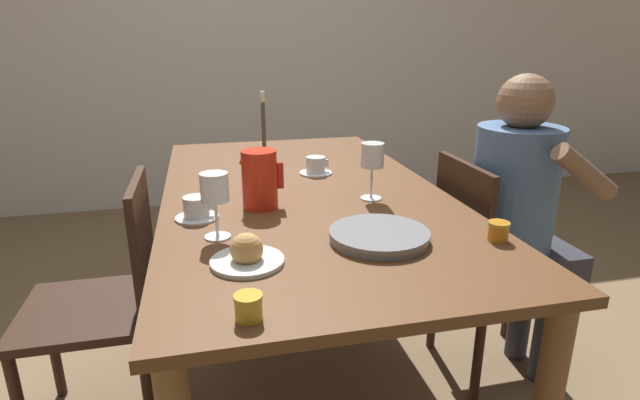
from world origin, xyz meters
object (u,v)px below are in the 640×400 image
object	(u,v)px
wine_glass_juice	(215,191)
candlestick_tall	(264,130)
person_seated	(520,208)
chair_opposite	(108,299)
wine_glass_water	(372,158)
bread_plate	(247,254)
teacup_across	(316,166)
teacup_near_person	(197,209)
red_pitcher	(260,179)
serving_tray	(379,236)
chair_person_side	(487,262)
jam_jar_red	(498,230)
jam_jar_amber	(248,306)

from	to	relation	value
wine_glass_juice	candlestick_tall	xyz separation A→B (m)	(0.26, 1.04, -0.03)
person_seated	chair_opposite	bearing A→B (deg)	-93.08
wine_glass_water	bread_plate	xyz separation A→B (m)	(-0.47, -0.42, -0.12)
bread_plate	teacup_across	bearing A→B (deg)	65.72
wine_glass_water	wine_glass_juice	distance (m)	0.58
wine_glass_water	candlestick_tall	world-z (taller)	candlestick_tall
chair_opposite	wine_glass_water	distance (m)	1.00
teacup_near_person	teacup_across	world-z (taller)	same
red_pitcher	serving_tray	bearing A→B (deg)	-51.50
person_seated	chair_person_side	bearing A→B (deg)	-116.43
jam_jar_red	red_pitcher	bearing A→B (deg)	144.54
chair_person_side	candlestick_tall	distance (m)	1.18
red_pitcher	wine_glass_water	distance (m)	0.39
teacup_near_person	jam_jar_red	distance (m)	0.89
bread_plate	chair_opposite	bearing A→B (deg)	133.98
chair_opposite	wine_glass_juice	size ratio (longest dim) A/B	4.70
red_pitcher	jam_jar_amber	world-z (taller)	red_pitcher
chair_opposite	bread_plate	world-z (taller)	chair_opposite
person_seated	wine_glass_juice	size ratio (longest dim) A/B	6.35
bread_plate	person_seated	bearing A→B (deg)	19.65
wine_glass_juice	jam_jar_red	bearing A→B (deg)	-14.84
bread_plate	chair_person_side	bearing A→B (deg)	23.39
jam_jar_amber	chair_person_side	bearing A→B (deg)	34.59
jam_jar_red	wine_glass_water	bearing A→B (deg)	117.24
teacup_across	candlestick_tall	size ratio (longest dim) A/B	0.46
chair_person_side	person_seated	world-z (taller)	person_seated
person_seated	red_pitcher	size ratio (longest dim) A/B	6.21
person_seated	teacup_across	xyz separation A→B (m)	(-0.68, 0.42, 0.09)
person_seated	bread_plate	bearing A→B (deg)	-70.35
red_pitcher	jam_jar_amber	xyz separation A→B (m)	(-0.10, -0.68, -0.07)
red_pitcher	wine_glass_juice	size ratio (longest dim) A/B	1.02
chair_opposite	red_pitcher	bearing A→B (deg)	-92.92
person_seated	wine_glass_water	bearing A→B (deg)	-95.31
chair_person_side	teacup_across	size ratio (longest dim) A/B	6.59
person_seated	red_pitcher	world-z (taller)	person_seated
person_seated	wine_glass_juice	distance (m)	1.13
chair_opposite	person_seated	bearing A→B (deg)	-93.08
teacup_across	jam_jar_red	world-z (taller)	teacup_across
teacup_across	jam_jar_red	xyz separation A→B (m)	(0.34, -0.80, -0.00)
wine_glass_water	teacup_across	distance (m)	0.40
chair_opposite	jam_jar_amber	distance (m)	0.88
chair_opposite	jam_jar_red	distance (m)	1.25
teacup_near_person	serving_tray	size ratio (longest dim) A/B	0.48
chair_person_side	bread_plate	size ratio (longest dim) A/B	4.78
wine_glass_juice	red_pitcher	bearing A→B (deg)	57.33
red_pitcher	teacup_across	world-z (taller)	red_pitcher
red_pitcher	wine_glass_juice	bearing A→B (deg)	-122.67
chair_opposite	serving_tray	xyz separation A→B (m)	(0.80, -0.39, 0.31)
jam_jar_red	teacup_across	bearing A→B (deg)	112.87
jam_jar_amber	teacup_near_person	bearing A→B (deg)	99.25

